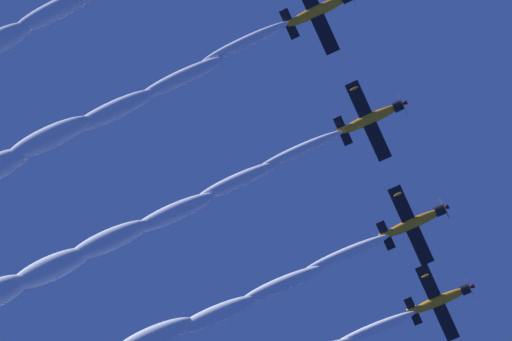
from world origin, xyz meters
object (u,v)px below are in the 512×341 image
at_px(airplane_left_wingman, 414,222).
at_px(airplane_right_wingman, 372,118).
at_px(airplane_outer_left, 319,10).
at_px(airplane_lead, 441,300).

relative_size(airplane_left_wingman, airplane_right_wingman, 1.02).
height_order(airplane_right_wingman, airplane_outer_left, airplane_right_wingman).
bearing_deg(airplane_right_wingman, airplane_lead, -76.55).
bearing_deg(airplane_right_wingman, airplane_left_wingman, -77.54).
height_order(airplane_left_wingman, airplane_outer_left, airplane_outer_left).
bearing_deg(airplane_outer_left, airplane_lead, -78.38).
bearing_deg(airplane_lead, airplane_outer_left, 101.62).
distance_m(airplane_left_wingman, airplane_outer_left, 22.61).
height_order(airplane_lead, airplane_left_wingman, airplane_lead).
xyz_separation_m(airplane_left_wingman, airplane_outer_left, (-4.06, 22.21, 1.17)).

